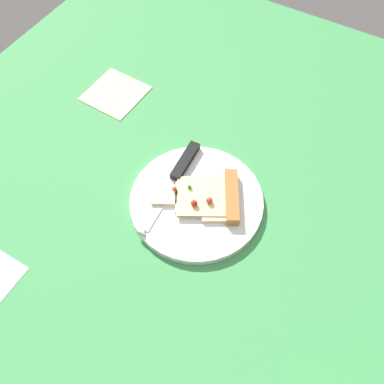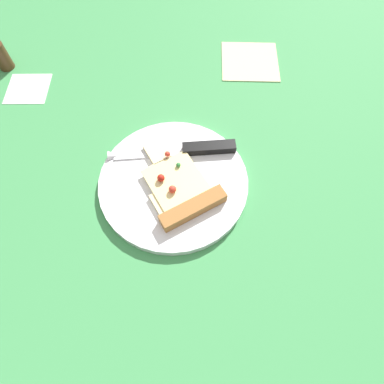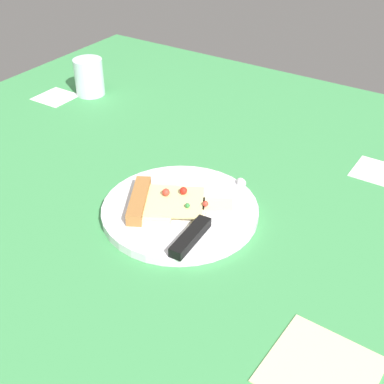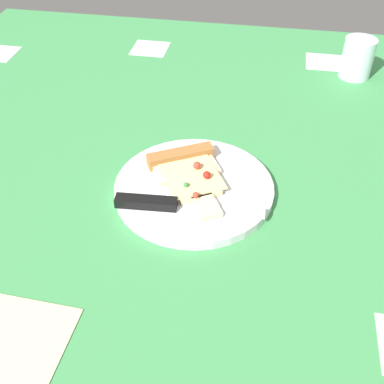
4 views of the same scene
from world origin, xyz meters
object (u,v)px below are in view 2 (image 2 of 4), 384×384
at_px(napkin, 250,61).
at_px(pepper_shaker, 1,56).
at_px(plate, 174,182).
at_px(knife, 185,150).
at_px(pizza_slice, 181,189).

bearing_deg(napkin, pepper_shaker, 1.24).
height_order(plate, knife, knife).
relative_size(pizza_slice, knife, 0.79).
xyz_separation_m(plate, pepper_shaker, (0.39, -0.32, 0.02)).
xyz_separation_m(plate, pizza_slice, (-0.01, 0.02, 0.02)).
bearing_deg(knife, pizza_slice, 170.97).
bearing_deg(napkin, pizza_slice, 65.61).
height_order(pizza_slice, napkin, pizza_slice).
bearing_deg(plate, pepper_shaker, -39.00).
height_order(pepper_shaker, napkin, pepper_shaker).
bearing_deg(pepper_shaker, pizza_slice, 139.93).
relative_size(plate, knife, 1.13).
height_order(knife, napkin, knife).
distance_m(knife, pepper_shaker, 0.48).
bearing_deg(pizza_slice, pepper_shaker, 110.72).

